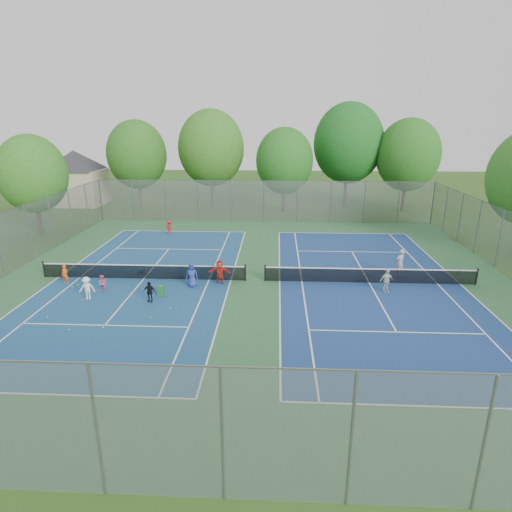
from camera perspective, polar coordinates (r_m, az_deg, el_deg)
The scene contains 38 objects.
ground at distance 26.58m, azimuth -0.11°, elevation -3.33°, with size 120.00×120.00×0.00m, color #2A4F18.
court_pad at distance 26.57m, azimuth -0.11°, elevation -3.32°, with size 32.00×32.00×0.01m, color #2C5E36.
court_left at distance 27.80m, azimuth -14.69°, elevation -2.93°, with size 10.97×23.77×0.01m, color navy.
court_right at distance 27.15m, azimuth 14.84°, elevation -3.45°, with size 10.97×23.77×0.01m, color navy.
net_left at distance 27.65m, azimuth -14.76°, elevation -2.08°, with size 12.87×0.10×0.91m, color black.
net_right at distance 27.00m, azimuth 14.91°, elevation -2.58°, with size 12.87×0.10×0.91m, color black.
fence_north at distance 41.48m, azimuth 1.03°, elevation 7.27°, with size 32.00×0.10×4.00m, color gray.
fence_south at distance 11.65m, azimuth -4.50°, elevation -22.85°, with size 32.00×0.10×4.00m, color gray.
fence_west at distance 31.13m, azimuth -31.00°, elevation 1.11°, with size 32.00×0.10×4.00m, color gray.
house at distance 54.29m, azimuth -22.99°, elevation 10.75°, with size 11.03×11.03×7.30m.
tree_nw at distance 49.33m, azimuth -15.61°, elevation 12.88°, with size 6.40×6.40×9.58m.
tree_nl at distance 48.40m, azimuth -6.00°, elevation 14.11°, with size 7.20×7.20×10.69m.
tree_nc at distance 45.95m, azimuth 3.82°, elevation 12.54°, with size 6.00×6.00×8.85m.
tree_nr at distance 49.43m, azimuth 12.22°, elevation 14.48°, with size 7.60×7.60×11.42m.
tree_ne at distance 48.86m, azimuth 19.63°, elevation 12.57°, with size 6.60×6.60×9.77m.
tree_side_w at distance 40.47m, azimuth -27.67°, elevation 9.66°, with size 5.60×5.60×8.47m.
ball_crate at distance 28.70m, azimuth -15.02°, elevation -2.04°, with size 0.33×0.33×0.28m, color #1844B6.
ball_hopper at distance 24.83m, azimuth -12.54°, elevation -4.57°, with size 0.32×0.32×0.62m, color #228034.
student_a at distance 28.43m, azimuth -24.11°, elevation -2.25°, with size 0.43×0.28×1.18m, color orange.
student_b at distance 26.36m, azimuth -19.76°, elevation -3.45°, with size 0.48×0.38×1.00m, color #E85A8A.
student_c at distance 25.48m, azimuth -21.60°, elevation -4.01°, with size 0.85×0.49×1.32m, color white.
student_d at distance 24.12m, azimuth -14.03°, elevation -4.65°, with size 0.69×0.29×1.18m, color black.
student_e at distance 25.67m, azimuth -8.55°, elevation -2.52°, with size 0.73×0.48×1.50m, color navy.
student_f at distance 25.94m, azimuth -4.88°, elevation -2.16°, with size 1.39×0.44×1.50m, color #B12919.
child_far_baseline at distance 37.87m, azimuth -11.46°, elevation 3.76°, with size 0.80×0.46×1.24m, color #B2191A.
instructor at distance 28.55m, azimuth 18.64°, elevation -0.88°, with size 0.65×0.43×1.79m, color #9B9B9E.
teen_court_b at distance 25.75m, azimuth 16.99°, elevation -3.17°, with size 0.83×0.35×1.42m, color beige.
tennis_ball_0 at distance 23.80m, azimuth -27.70°, elevation -8.03°, with size 0.07×0.07×0.07m, color #A5C82E.
tennis_ball_1 at distance 27.76m, azimuth -23.26°, elevation -3.83°, with size 0.07×0.07×0.07m, color #B6D431.
tennis_ball_2 at distance 22.01m, azimuth -19.68°, elevation -9.03°, with size 0.07×0.07×0.07m, color #C8F438.
tennis_ball_3 at distance 22.38m, azimuth -13.90°, elevation -8.01°, with size 0.07×0.07×0.07m, color #C7E234.
tennis_ball_4 at distance 22.93m, azimuth -23.73°, elevation -8.43°, with size 0.07×0.07×0.07m, color #C3D631.
tennis_ball_5 at distance 23.18m, azimuth -11.34°, elevation -6.90°, with size 0.07×0.07×0.07m, color #D5ED37.
tennis_ball_6 at distance 23.29m, azimuth -25.42°, elevation -8.25°, with size 0.07×0.07×0.07m, color gold.
tennis_ball_7 at distance 22.41m, azimuth -23.66°, elevation -9.04°, with size 0.07×0.07×0.07m, color #D1DE33.
tennis_ball_8 at distance 24.23m, azimuth -26.05°, elevation -7.34°, with size 0.07×0.07×0.07m, color #B4DB33.
tennis_ball_9 at distance 27.88m, azimuth -22.61°, elevation -3.66°, with size 0.07×0.07×0.07m, color #CED932.
tennis_ball_10 at distance 25.65m, azimuth -22.21°, elevation -5.45°, with size 0.07×0.07×0.07m, color #B1CF30.
Camera 1 is at (1.28, -24.76, 9.58)m, focal length 30.00 mm.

